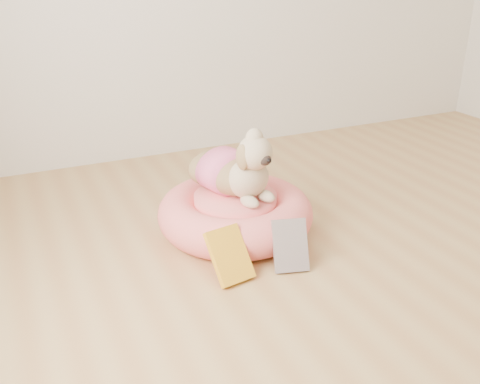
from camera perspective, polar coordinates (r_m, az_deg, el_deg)
name	(u,v)px	position (r m, az deg, el deg)	size (l,w,h in m)	color
pet_bed	(235,213)	(2.40, -0.50, -2.29)	(0.69, 0.69, 0.18)	#FF6463
dog	(235,158)	(2.31, -0.58, 3.65)	(0.31, 0.45, 0.33)	brown
book_yellow	(230,255)	(2.06, -1.12, -6.76)	(0.14, 0.03, 0.22)	#FFF51A
book_white	(290,245)	(2.13, 5.38, -5.69)	(0.14, 0.02, 0.21)	silver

